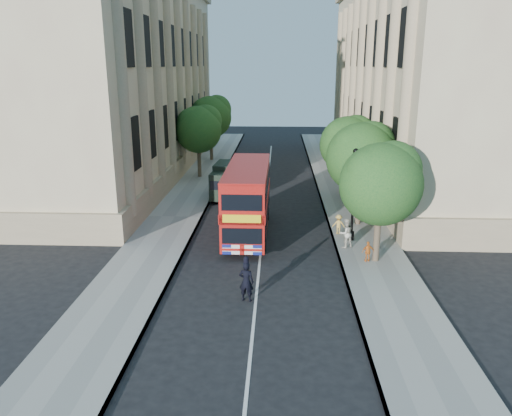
# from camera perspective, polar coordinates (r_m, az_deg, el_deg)

# --- Properties ---
(ground) EXTENTS (120.00, 120.00, 0.00)m
(ground) POSITION_cam_1_polar(r_m,az_deg,el_deg) (22.67, 0.15, -8.87)
(ground) COLOR black
(ground) RESTS_ON ground
(pavement_right) EXTENTS (3.50, 80.00, 0.12)m
(pavement_right) POSITION_cam_1_polar(r_m,az_deg,el_deg) (32.35, 11.15, -1.32)
(pavement_right) COLOR gray
(pavement_right) RESTS_ON ground
(pavement_left) EXTENTS (3.50, 80.00, 0.12)m
(pavement_left) POSITION_cam_1_polar(r_m,az_deg,el_deg) (32.66, -9.22, -1.05)
(pavement_left) COLOR gray
(pavement_left) RESTS_ON ground
(building_right) EXTENTS (12.00, 38.00, 18.00)m
(building_right) POSITION_cam_1_polar(r_m,az_deg,el_deg) (46.38, 19.42, 14.51)
(building_right) COLOR tan
(building_right) RESTS_ON ground
(building_left) EXTENTS (12.00, 38.00, 18.00)m
(building_left) POSITION_cam_1_polar(r_m,az_deg,el_deg) (46.90, -16.19, 14.78)
(building_left) COLOR tan
(building_left) RESTS_ON ground
(tree_right_near) EXTENTS (4.00, 4.00, 6.08)m
(tree_right_near) POSITION_cam_1_polar(r_m,az_deg,el_deg) (24.67, 14.18, 3.14)
(tree_right_near) COLOR #473828
(tree_right_near) RESTS_ON ground
(tree_right_mid) EXTENTS (4.20, 4.20, 6.37)m
(tree_right_mid) POSITION_cam_1_polar(r_m,az_deg,el_deg) (30.42, 12.03, 6.04)
(tree_right_mid) COLOR #473828
(tree_right_mid) RESTS_ON ground
(tree_right_far) EXTENTS (4.00, 4.00, 6.15)m
(tree_right_far) POSITION_cam_1_polar(r_m,az_deg,el_deg) (36.30, 10.53, 7.50)
(tree_right_far) COLOR #473828
(tree_right_far) RESTS_ON ground
(tree_left_far) EXTENTS (4.00, 4.00, 6.30)m
(tree_left_far) POSITION_cam_1_polar(r_m,az_deg,el_deg) (43.42, -6.56, 9.20)
(tree_left_far) COLOR #473828
(tree_left_far) RESTS_ON ground
(tree_left_back) EXTENTS (4.20, 4.20, 6.65)m
(tree_left_back) POSITION_cam_1_polar(r_m,az_deg,el_deg) (51.26, -5.16, 10.58)
(tree_left_back) COLOR #473828
(tree_left_back) RESTS_ON ground
(lamp_post) EXTENTS (0.32, 0.32, 5.16)m
(lamp_post) POSITION_cam_1_polar(r_m,az_deg,el_deg) (27.77, 11.06, 1.06)
(lamp_post) COLOR black
(lamp_post) RESTS_ON pavement_right
(double_decker_bus) EXTENTS (2.37, 8.62, 3.97)m
(double_decker_bus) POSITION_cam_1_polar(r_m,az_deg,el_deg) (28.56, -0.96, 1.12)
(double_decker_bus) COLOR #A1100B
(double_decker_bus) RESTS_ON ground
(box_van) EXTENTS (2.11, 4.54, 2.53)m
(box_van) POSITION_cam_1_polar(r_m,az_deg,el_deg) (36.94, -3.35, 3.03)
(box_van) COLOR black
(box_van) RESTS_ON ground
(police_constable) EXTENTS (0.71, 0.55, 1.73)m
(police_constable) POSITION_cam_1_polar(r_m,az_deg,el_deg) (20.99, -1.12, -8.41)
(police_constable) COLOR black
(police_constable) RESTS_ON ground
(woman_pedestrian) EXTENTS (0.96, 0.89, 1.59)m
(woman_pedestrian) POSITION_cam_1_polar(r_m,az_deg,el_deg) (27.03, 10.23, -2.84)
(woman_pedestrian) COLOR beige
(woman_pedestrian) RESTS_ON pavement_right
(child_a) EXTENTS (0.66, 0.38, 1.05)m
(child_a) POSITION_cam_1_polar(r_m,az_deg,el_deg) (25.42, 12.67, -4.87)
(child_a) COLOR orange
(child_a) RESTS_ON pavement_right
(child_b) EXTENTS (0.74, 0.43, 1.14)m
(child_b) POSITION_cam_1_polar(r_m,az_deg,el_deg) (29.20, 9.42, -1.84)
(child_b) COLOR gold
(child_b) RESTS_ON pavement_right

